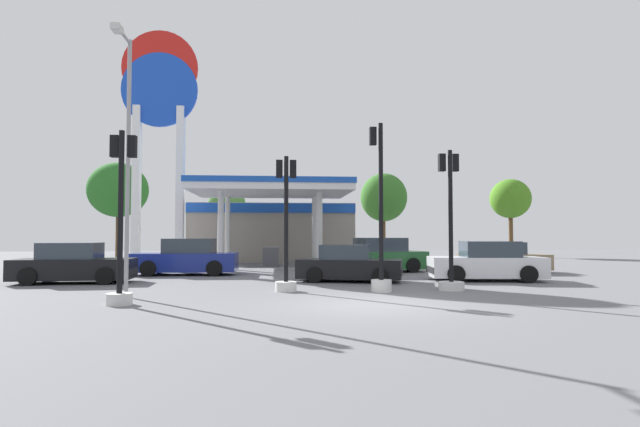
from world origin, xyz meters
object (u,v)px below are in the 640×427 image
car_0 (378,256)px  tree_1 (227,205)px  car_5 (349,265)px  car_3 (503,259)px  car_1 (186,258)px  traffic_signal_2 (451,243)px  traffic_signal_3 (380,239)px  tree_0 (118,190)px  corner_streetlamp (126,141)px  car_2 (486,263)px  traffic_signal_1 (121,235)px  tree_3 (510,199)px  car_4 (74,265)px  traffic_signal_0 (286,240)px  station_pole_sign (159,115)px  tree_2 (384,197)px

car_0 → tree_1: 19.98m
car_5 → car_3: bearing=27.4°
car_1 → traffic_signal_2: 12.05m
car_0 → traffic_signal_3: size_ratio=0.92×
tree_0 → corner_streetlamp: (8.52, -27.29, -0.97)m
car_2 → tree_1: (-12.21, 22.58, 3.52)m
traffic_signal_1 → tree_1: size_ratio=0.78×
car_1 → tree_3: bearing=36.4°
traffic_signal_2 → car_4: bearing=165.0°
traffic_signal_0 → traffic_signal_3: 2.97m
car_1 → car_2: (12.15, -4.02, -0.04)m
traffic_signal_3 → corner_streetlamp: bearing=-172.5°
car_0 → tree_0: (-17.64, 17.84, 4.67)m
car_5 → tree_3: size_ratio=0.66×
car_4 → car_5: bearing=-1.3°
car_1 → traffic_signal_2: traffic_signal_2 is taller
car_2 → traffic_signal_2: bearing=-128.5°
tree_3 → corner_streetlamp: corner_streetlamp is taller
car_3 → traffic_signal_0: size_ratio=0.96×
car_2 → car_4: bearing=178.7°
car_4 → traffic_signal_2: bearing=-15.0°
traffic_signal_0 → traffic_signal_1: size_ratio=0.96×
car_1 → tree_0: (-8.77, 18.85, 4.68)m
station_pole_sign → traffic_signal_2: 18.66m
tree_2 → tree_0: bearing=174.2°
car_1 → traffic_signal_2: size_ratio=1.01×
traffic_signal_0 → traffic_signal_2: size_ratio=0.94×
car_5 → traffic_signal_2: (2.84, -3.28, 0.88)m
car_3 → corner_streetlamp: bearing=-150.0°
car_4 → tree_2: 26.20m
traffic_signal_2 → tree_2: size_ratio=0.68×
station_pole_sign → tree_3: size_ratio=2.06×
car_4 → traffic_signal_3: traffic_signal_3 is taller
tree_3 → car_3: bearing=-116.4°
car_1 → tree_3: tree_3 is taller
traffic_signal_0 → tree_0: 29.28m
station_pole_sign → car_5: (9.26, -9.14, -7.77)m
station_pole_sign → car_5: size_ratio=3.12×
corner_streetlamp → station_pole_sign: bearing=99.2°
car_2 → tree_0: tree_0 is taller
station_pole_sign → tree_0: size_ratio=1.72×
car_1 → car_4: 5.04m
tree_2 → car_2: bearing=-90.9°
tree_2 → traffic_signal_1: bearing=-115.1°
station_pole_sign → traffic_signal_0: (6.80, -12.29, -6.77)m
traffic_signal_0 → traffic_signal_3: bearing=-7.4°
station_pole_sign → car_3: bearing=-16.2°
car_0 → traffic_signal_0: 9.31m
car_0 → traffic_signal_3: traffic_signal_3 is taller
car_2 → corner_streetlamp: (-12.40, -4.42, 3.75)m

